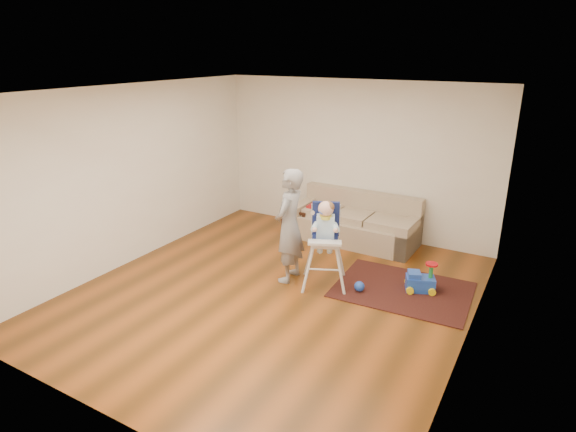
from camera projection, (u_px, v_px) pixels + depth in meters
The scene contains 9 objects.
ground at pixel (274, 293), 6.60m from camera, with size 5.50×5.50×0.00m, color #542F0F.
room_envelope at pixel (293, 151), 6.41m from camera, with size 5.04×5.52×2.72m.
sofa at pixel (354, 219), 8.25m from camera, with size 2.16×0.92×0.83m.
side_table at pixel (299, 220), 8.68m from camera, with size 0.48×0.48×0.48m, color black, non-canonical shape.
area_rug at pixel (403, 290), 6.68m from camera, with size 1.80×1.35×0.01m, color black.
ride_on_toy at pixel (421, 276), 6.58m from camera, with size 0.38×0.27×0.42m, color blue, non-canonical shape.
toy_ball at pixel (359, 286), 6.60m from camera, with size 0.14×0.14×0.14m, color blue.
high_chair at pixel (325, 245), 6.66m from camera, with size 0.76×0.76×1.25m.
adult at pixel (289, 226), 6.75m from camera, with size 0.60×0.39×1.64m, color gray.
Camera 1 is at (3.10, -5.00, 3.18)m, focal length 30.00 mm.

